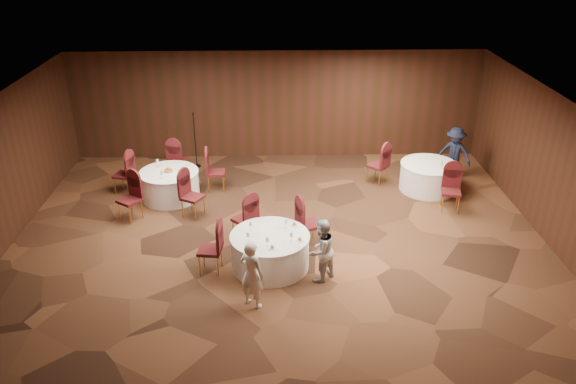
{
  "coord_description": "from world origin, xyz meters",
  "views": [
    {
      "loc": [
        -0.11,
        -10.96,
        6.59
      ],
      "look_at": [
        0.2,
        0.2,
        1.1
      ],
      "focal_mm": 35.0,
      "sensor_mm": 36.0,
      "label": 1
    }
  ],
  "objects_px": {
    "man_c": "(454,153)",
    "woman_a": "(252,274)",
    "table_right": "(428,176)",
    "table_left": "(170,185)",
    "woman_b": "(321,250)",
    "mic_stand": "(196,151)",
    "table_main": "(270,251)"
  },
  "relations": [
    {
      "from": "woman_a",
      "to": "mic_stand",
      "type": "bearing_deg",
      "value": -40.98
    },
    {
      "from": "woman_a",
      "to": "woman_b",
      "type": "xyz_separation_m",
      "value": [
        1.34,
        0.81,
        -0.02
      ]
    },
    {
      "from": "mic_stand",
      "to": "woman_b",
      "type": "height_order",
      "value": "mic_stand"
    },
    {
      "from": "woman_b",
      "to": "man_c",
      "type": "xyz_separation_m",
      "value": [
        4.07,
        4.81,
        0.06
      ]
    },
    {
      "from": "table_left",
      "to": "woman_a",
      "type": "relative_size",
      "value": 1.09
    },
    {
      "from": "table_main",
      "to": "mic_stand",
      "type": "xyz_separation_m",
      "value": [
        -2.15,
        5.3,
        0.1
      ]
    },
    {
      "from": "table_right",
      "to": "woman_a",
      "type": "distance_m",
      "value": 6.67
    },
    {
      "from": "mic_stand",
      "to": "table_right",
      "type": "bearing_deg",
      "value": -15.12
    },
    {
      "from": "table_left",
      "to": "mic_stand",
      "type": "distance_m",
      "value": 2.08
    },
    {
      "from": "table_right",
      "to": "man_c",
      "type": "height_order",
      "value": "man_c"
    },
    {
      "from": "table_main",
      "to": "mic_stand",
      "type": "bearing_deg",
      "value": 112.11
    },
    {
      "from": "table_left",
      "to": "table_right",
      "type": "xyz_separation_m",
      "value": [
        6.8,
        0.31,
        0.0
      ]
    },
    {
      "from": "table_left",
      "to": "woman_b",
      "type": "height_order",
      "value": "woman_b"
    },
    {
      "from": "table_right",
      "to": "man_c",
      "type": "distance_m",
      "value": 1.2
    },
    {
      "from": "table_left",
      "to": "woman_b",
      "type": "bearing_deg",
      "value": -46.26
    },
    {
      "from": "table_left",
      "to": "man_c",
      "type": "bearing_deg",
      "value": 7.81
    },
    {
      "from": "mic_stand",
      "to": "woman_a",
      "type": "relative_size",
      "value": 1.18
    },
    {
      "from": "table_main",
      "to": "table_right",
      "type": "relative_size",
      "value": 1.09
    },
    {
      "from": "mic_stand",
      "to": "table_left",
      "type": "bearing_deg",
      "value": -102.13
    },
    {
      "from": "woman_a",
      "to": "man_c",
      "type": "xyz_separation_m",
      "value": [
        5.41,
        5.63,
        0.04
      ]
    },
    {
      "from": "table_main",
      "to": "table_right",
      "type": "height_order",
      "value": "same"
    },
    {
      "from": "table_main",
      "to": "mic_stand",
      "type": "distance_m",
      "value": 5.72
    },
    {
      "from": "table_right",
      "to": "woman_b",
      "type": "bearing_deg",
      "value": -128.2
    },
    {
      "from": "table_main",
      "to": "woman_b",
      "type": "relative_size",
      "value": 1.22
    },
    {
      "from": "man_c",
      "to": "woman_a",
      "type": "bearing_deg",
      "value": -100.49
    },
    {
      "from": "table_right",
      "to": "woman_a",
      "type": "height_order",
      "value": "woman_a"
    },
    {
      "from": "mic_stand",
      "to": "man_c",
      "type": "height_order",
      "value": "mic_stand"
    },
    {
      "from": "table_main",
      "to": "woman_b",
      "type": "bearing_deg",
      "value": -25.75
    },
    {
      "from": "mic_stand",
      "to": "woman_a",
      "type": "height_order",
      "value": "mic_stand"
    },
    {
      "from": "table_left",
      "to": "mic_stand",
      "type": "height_order",
      "value": "mic_stand"
    },
    {
      "from": "table_right",
      "to": "man_c",
      "type": "relative_size",
      "value": 1.02
    },
    {
      "from": "table_left",
      "to": "table_right",
      "type": "height_order",
      "value": "same"
    }
  ]
}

